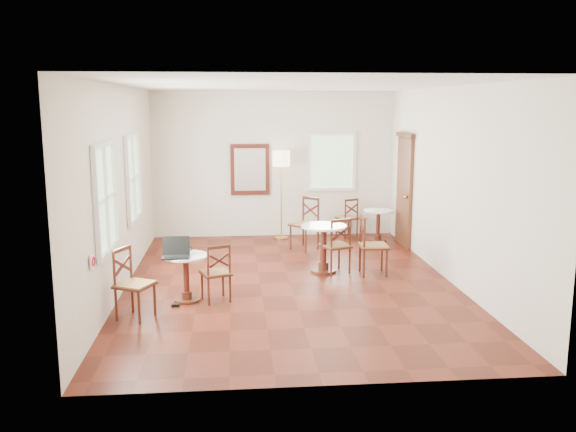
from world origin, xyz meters
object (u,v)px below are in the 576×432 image
object	(u,v)px
cafe_table_back	(378,222)
water_glass	(185,252)
floor_lamp	(281,164)
power_adapter	(175,305)
chair_back_b	(305,224)
cafe_table_mid	(324,243)
laptop	(176,252)
navy_mug	(187,249)
chair_mid_b	(372,245)
chair_mid_a	(336,245)
mouse	(175,256)
cafe_table_near	(186,273)
chair_near_b	(133,284)
chair_back_a	(348,217)
chair_near_a	(216,273)

from	to	relation	value
cafe_table_back	water_glass	distance (m)	4.99
floor_lamp	power_adapter	size ratio (longest dim) A/B	17.24
chair_back_b	floor_lamp	xyz separation A→B (m)	(-0.39, 0.93, 1.04)
cafe_table_mid	floor_lamp	world-z (taller)	floor_lamp
laptop	power_adapter	bearing A→B (deg)	-97.77
floor_lamp	water_glass	distance (m)	4.31
cafe_table_back	navy_mug	bearing A→B (deg)	-137.10
cafe_table_back	chair_mid_b	size ratio (longest dim) A/B	0.65
chair_mid_a	laptop	size ratio (longest dim) A/B	2.46
mouse	water_glass	xyz separation A→B (m)	(0.12, 0.14, 0.03)
navy_mug	chair_mid_b	bearing A→B (deg)	18.12
cafe_table_mid	power_adapter	xyz separation A→B (m)	(-2.28, -1.56, -0.46)
chair_mid_a	floor_lamp	size ratio (longest dim) A/B	0.51
cafe_table_near	chair_mid_b	size ratio (longest dim) A/B	0.69
chair_mid_a	navy_mug	size ratio (longest dim) A/B	7.71
chair_mid_a	floor_lamp	distance (m)	2.92
laptop	chair_mid_a	bearing A→B (deg)	28.31
cafe_table_mid	laptop	size ratio (longest dim) A/B	2.10
cafe_table_mid	chair_near_b	xyz separation A→B (m)	(-2.76, -1.94, -0.03)
cafe_table_mid	cafe_table_back	xyz separation A→B (m)	(1.43, 2.16, -0.09)
floor_lamp	cafe_table_near	bearing A→B (deg)	-112.88
mouse	floor_lamp	bearing A→B (deg)	85.75
water_glass	power_adapter	bearing A→B (deg)	-120.04
chair_mid_b	floor_lamp	distance (m)	3.22
cafe_table_mid	navy_mug	distance (m)	2.43
chair_back_a	floor_lamp	bearing A→B (deg)	-21.80
navy_mug	chair_mid_a	bearing A→B (deg)	25.38
cafe_table_mid	water_glass	bearing A→B (deg)	-148.32
chair_back_b	mouse	size ratio (longest dim) A/B	11.05
cafe_table_back	chair_back_b	xyz separation A→B (m)	(-1.54, -0.51, 0.10)
cafe_table_near	navy_mug	world-z (taller)	navy_mug
cafe_table_mid	chair_near_a	world-z (taller)	chair_near_a
chair_back_b	laptop	size ratio (longest dim) A/B	2.64
mouse	laptop	bearing A→B (deg)	102.88
cafe_table_back	chair_mid_a	size ratio (longest dim) A/B	0.69
chair_near_b	chair_near_a	bearing A→B (deg)	-33.96
chair_mid_a	cafe_table_mid	bearing A→B (deg)	-33.68
mouse	power_adapter	xyz separation A→B (m)	(-0.01, -0.10, -0.66)
chair_mid_b	water_glass	world-z (taller)	chair_mid_b
chair_near_a	chair_mid_a	xyz separation A→B (m)	(1.92, 1.30, 0.05)
water_glass	chair_mid_a	bearing A→B (deg)	28.58
cafe_table_near	laptop	xyz separation A→B (m)	(-0.12, -0.08, 0.32)
mouse	chair_near_a	bearing A→B (deg)	30.96
cafe_table_mid	floor_lamp	size ratio (longest dim) A/B	0.43
chair_back_b	floor_lamp	size ratio (longest dim) A/B	0.54
chair_mid_a	laptop	world-z (taller)	laptop
cafe_table_near	cafe_table_back	world-z (taller)	cafe_table_near
cafe_table_back	chair_back_a	distance (m)	0.72
laptop	chair_near_b	bearing A→B (deg)	-133.88
chair_near_b	chair_mid_b	world-z (taller)	chair_mid_b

